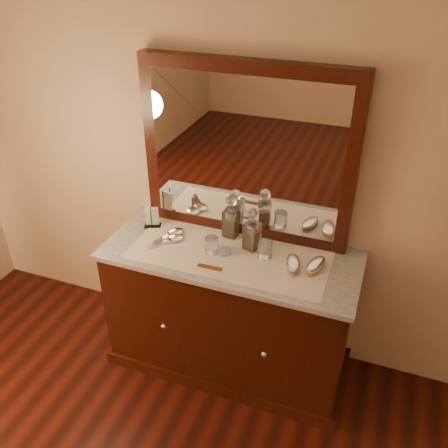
# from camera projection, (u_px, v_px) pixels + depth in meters

# --- Properties ---
(dresser_cabinet) EXTENTS (1.40, 0.55, 0.82)m
(dresser_cabinet) POSITION_uv_depth(u_px,v_px,m) (230.00, 312.00, 2.89)
(dresser_cabinet) COLOR black
(dresser_cabinet) RESTS_ON floor
(dresser_plinth) EXTENTS (1.46, 0.59, 0.08)m
(dresser_plinth) POSITION_uv_depth(u_px,v_px,m) (229.00, 355.00, 3.08)
(dresser_plinth) COLOR black
(dresser_plinth) RESTS_ON floor
(knob_left) EXTENTS (0.04, 0.04, 0.04)m
(knob_left) POSITION_uv_depth(u_px,v_px,m) (164.00, 326.00, 2.73)
(knob_left) COLOR silver
(knob_left) RESTS_ON dresser_cabinet
(knob_right) EXTENTS (0.04, 0.04, 0.04)m
(knob_right) POSITION_uv_depth(u_px,v_px,m) (264.00, 354.00, 2.55)
(knob_right) COLOR silver
(knob_right) RESTS_ON dresser_cabinet
(marble_top) EXTENTS (1.44, 0.59, 0.03)m
(marble_top) POSITION_uv_depth(u_px,v_px,m) (230.00, 255.00, 2.67)
(marble_top) COLOR silver
(marble_top) RESTS_ON dresser_cabinet
(mirror_frame) EXTENTS (1.20, 0.08, 1.00)m
(mirror_frame) POSITION_uv_depth(u_px,v_px,m) (246.00, 154.00, 2.59)
(mirror_frame) COLOR black
(mirror_frame) RESTS_ON marble_top
(mirror_glass) EXTENTS (1.06, 0.01, 0.86)m
(mirror_glass) POSITION_uv_depth(u_px,v_px,m) (244.00, 156.00, 2.56)
(mirror_glass) COLOR white
(mirror_glass) RESTS_ON marble_top
(lace_runner) EXTENTS (1.10, 0.45, 0.00)m
(lace_runner) POSITION_uv_depth(u_px,v_px,m) (229.00, 255.00, 2.64)
(lace_runner) COLOR white
(lace_runner) RESTS_ON marble_top
(pin_dish) EXTENTS (0.09, 0.09, 0.02)m
(pin_dish) POSITION_uv_depth(u_px,v_px,m) (223.00, 251.00, 2.65)
(pin_dish) COLOR white
(pin_dish) RESTS_ON lace_runner
(comb) EXTENTS (0.14, 0.03, 0.01)m
(comb) POSITION_uv_depth(u_px,v_px,m) (210.00, 267.00, 2.53)
(comb) COLOR brown
(comb) RESTS_ON lace_runner
(napkin_rack) EXTENTS (0.12, 0.09, 0.15)m
(napkin_rack) POSITION_uv_depth(u_px,v_px,m) (152.00, 217.00, 2.87)
(napkin_rack) COLOR black
(napkin_rack) RESTS_ON marble_top
(decanter_left) EXTENTS (0.09, 0.09, 0.27)m
(decanter_left) POSITION_uv_depth(u_px,v_px,m) (231.00, 220.00, 2.75)
(decanter_left) COLOR brown
(decanter_left) RESTS_ON lace_runner
(decanter_right) EXTENTS (0.10, 0.10, 0.26)m
(decanter_right) POSITION_uv_depth(u_px,v_px,m) (252.00, 233.00, 2.64)
(decanter_right) COLOR brown
(decanter_right) RESTS_ON lace_runner
(brush_near) EXTENTS (0.12, 0.18, 0.05)m
(brush_near) POSITION_uv_depth(u_px,v_px,m) (293.00, 264.00, 2.53)
(brush_near) COLOR #947F5A
(brush_near) RESTS_ON lace_runner
(brush_far) EXTENTS (0.11, 0.19, 0.05)m
(brush_far) POSITION_uv_depth(u_px,v_px,m) (316.00, 266.00, 2.51)
(brush_far) COLOR #947F5A
(brush_far) RESTS_ON lace_runner
(hand_mirror_outer) EXTENTS (0.14, 0.23, 0.02)m
(hand_mirror_outer) POSITION_uv_depth(u_px,v_px,m) (173.00, 233.00, 2.81)
(hand_mirror_outer) COLOR silver
(hand_mirror_outer) RESTS_ON lace_runner
(hand_mirror_inner) EXTENTS (0.18, 0.22, 0.02)m
(hand_mirror_inner) POSITION_uv_depth(u_px,v_px,m) (172.00, 239.00, 2.75)
(hand_mirror_inner) COLOR silver
(hand_mirror_inner) RESTS_ON lace_runner
(tumblers) EXTENTS (0.37, 0.14, 0.09)m
(tumblers) POSITION_uv_depth(u_px,v_px,m) (238.00, 247.00, 2.62)
(tumblers) COLOR white
(tumblers) RESTS_ON lace_runner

